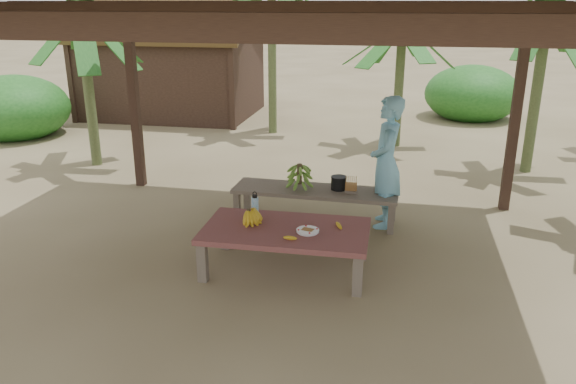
% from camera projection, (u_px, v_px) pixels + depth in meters
% --- Properties ---
extents(ground, '(80.00, 80.00, 0.00)m').
position_uv_depth(ground, '(280.00, 261.00, 6.48)').
color(ground, brown).
rests_on(ground, ground).
extents(pavilion, '(6.60, 5.60, 2.95)m').
position_uv_depth(pavilion, '(277.00, 8.00, 5.56)').
color(pavilion, black).
rests_on(pavilion, ground).
extents(work_table, '(1.81, 1.02, 0.50)m').
position_uv_depth(work_table, '(286.00, 234.00, 6.13)').
color(work_table, brown).
rests_on(work_table, ground).
extents(bench, '(2.22, 0.66, 0.45)m').
position_uv_depth(bench, '(315.00, 193.00, 7.53)').
color(bench, brown).
rests_on(bench, ground).
extents(ripe_banana_bunch, '(0.35, 0.32, 0.18)m').
position_uv_depth(ripe_banana_bunch, '(249.00, 215.00, 6.23)').
color(ripe_banana_bunch, gold).
rests_on(ripe_banana_bunch, work_table).
extents(plate, '(0.25, 0.25, 0.04)m').
position_uv_depth(plate, '(308.00, 231.00, 5.99)').
color(plate, white).
rests_on(plate, work_table).
extents(loose_banana_front, '(0.15, 0.08, 0.04)m').
position_uv_depth(loose_banana_front, '(290.00, 238.00, 5.81)').
color(loose_banana_front, gold).
rests_on(loose_banana_front, work_table).
extents(loose_banana_side, '(0.11, 0.16, 0.04)m').
position_uv_depth(loose_banana_side, '(339.00, 225.00, 6.12)').
color(loose_banana_side, gold).
rests_on(loose_banana_side, work_table).
extents(water_flask, '(0.08, 0.08, 0.30)m').
position_uv_depth(water_flask, '(255.00, 206.00, 6.40)').
color(water_flask, '#3F8FC6').
rests_on(water_flask, work_table).
extents(green_banana_stalk, '(0.32, 0.32, 0.36)m').
position_uv_depth(green_banana_stalk, '(299.00, 175.00, 7.50)').
color(green_banana_stalk, '#598C2D').
rests_on(green_banana_stalk, bench).
extents(cooking_pot, '(0.20, 0.20, 0.17)m').
position_uv_depth(cooking_pot, '(339.00, 183.00, 7.48)').
color(cooking_pot, black).
rests_on(cooking_pot, bench).
extents(skewer_rack, '(0.18, 0.09, 0.24)m').
position_uv_depth(skewer_rack, '(351.00, 184.00, 7.33)').
color(skewer_rack, '#A57F47').
rests_on(skewer_rack, bench).
extents(woman, '(0.42, 0.64, 1.73)m').
position_uv_depth(woman, '(386.00, 163.00, 7.24)').
color(woman, '#75C0DE').
rests_on(woman, ground).
extents(hut, '(4.40, 3.43, 2.85)m').
position_uv_depth(hut, '(174.00, 71.00, 14.37)').
color(hut, black).
rests_on(hut, ground).
extents(banana_plant_ne, '(1.80, 1.80, 2.92)m').
position_uv_depth(banana_plant_ne, '(546.00, 27.00, 9.04)').
color(banana_plant_ne, '#596638').
rests_on(banana_plant_ne, ground).
extents(banana_plant_n, '(1.80, 1.80, 2.61)m').
position_uv_depth(banana_plant_n, '(402.00, 38.00, 10.87)').
color(banana_plant_n, '#596638').
rests_on(banana_plant_n, ground).
extents(banana_plant_w, '(1.80, 1.80, 2.83)m').
position_uv_depth(banana_plant_w, '(82.00, 31.00, 9.48)').
color(banana_plant_w, '#596638').
rests_on(banana_plant_w, ground).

